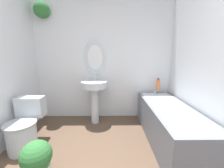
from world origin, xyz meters
TOP-DOWN VIEW (x-y plane):
  - wall_back at (-0.06, 2.48)m, footprint 2.82×0.29m
  - wall_right at (1.38, 1.23)m, footprint 0.06×2.57m
  - toilet at (-1.09, 1.44)m, footprint 0.41×0.58m
  - pedestal_sink at (-0.18, 2.17)m, footprint 0.49×0.49m
  - bathtub at (1.02, 1.58)m, footprint 0.62×1.65m
  - shampoo_bottle at (1.07, 2.29)m, footprint 0.07×0.07m
  - potted_plant at (-0.63, 0.88)m, footprint 0.31×0.31m

SIDE VIEW (x-z plane):
  - potted_plant at x=-0.63m, z-range 0.02..0.47m
  - bathtub at x=1.02m, z-range -0.03..0.60m
  - toilet at x=-1.09m, z-range -0.04..0.64m
  - pedestal_sink at x=-0.18m, z-range 0.16..1.08m
  - shampoo_bottle at x=1.07m, z-range 0.62..0.85m
  - wall_right at x=1.38m, z-range 0.00..2.40m
  - wall_back at x=-0.06m, z-range 0.05..2.45m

